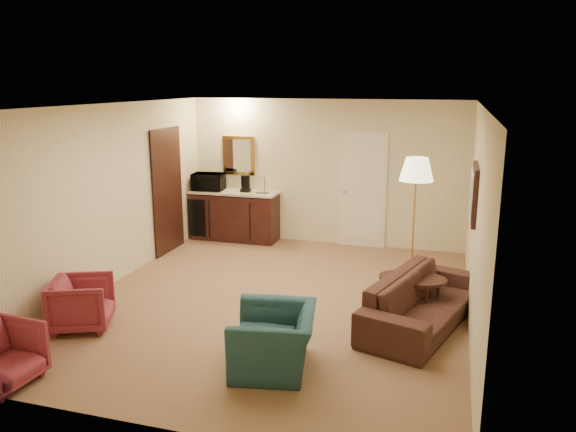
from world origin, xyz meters
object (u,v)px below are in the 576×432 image
(sofa, at_px, (423,293))
(waste_bin, at_px, (267,235))
(wetbar_cabinet, at_px, (235,215))
(floor_lamp, at_px, (414,220))
(microwave, at_px, (208,180))
(rose_chair_near, at_px, (82,301))
(coffee_maker, at_px, (245,183))
(teal_armchair, at_px, (274,330))
(coffee_table, at_px, (412,295))

(sofa, xyz_separation_m, waste_bin, (-2.95, 2.86, -0.28))
(wetbar_cabinet, distance_m, floor_lamp, 3.63)
(wetbar_cabinet, bearing_deg, microwave, -175.79)
(wetbar_cabinet, xyz_separation_m, rose_chair_near, (-0.31, -4.16, -0.12))
(wetbar_cabinet, xyz_separation_m, microwave, (-0.50, -0.04, 0.65))
(coffee_maker, bearing_deg, sofa, -47.19)
(teal_armchair, bearing_deg, wetbar_cabinet, -164.55)
(rose_chair_near, height_order, microwave, microwave)
(rose_chair_near, distance_m, floor_lamp, 4.67)
(coffee_table, height_order, floor_lamp, floor_lamp)
(teal_armchair, relative_size, rose_chair_near, 1.39)
(sofa, bearing_deg, floor_lamp, 25.99)
(wetbar_cabinet, height_order, sofa, wetbar_cabinet)
(floor_lamp, bearing_deg, waste_bin, 155.16)
(coffee_table, distance_m, floor_lamp, 1.46)
(sofa, xyz_separation_m, floor_lamp, (-0.25, 1.61, 0.51))
(wetbar_cabinet, height_order, microwave, microwave)
(sofa, relative_size, teal_armchair, 2.25)
(rose_chair_near, distance_m, waste_bin, 4.21)
(wetbar_cabinet, xyz_separation_m, floor_lamp, (3.35, -1.32, 0.46))
(floor_lamp, bearing_deg, coffee_table, -85.56)
(teal_armchair, distance_m, waste_bin, 4.64)
(floor_lamp, xyz_separation_m, coffee_maker, (-3.13, 1.33, 0.15))
(sofa, relative_size, coffee_table, 2.51)
(wetbar_cabinet, height_order, coffee_maker, coffee_maker)
(teal_armchair, xyz_separation_m, rose_chair_near, (-2.50, 0.27, -0.07))
(coffee_table, distance_m, microwave, 4.79)
(wetbar_cabinet, distance_m, microwave, 0.82)
(sofa, bearing_deg, coffee_maker, 66.16)
(wetbar_cabinet, bearing_deg, rose_chair_near, -94.23)
(wetbar_cabinet, relative_size, waste_bin, 5.75)
(sofa, height_order, coffee_table, sofa)
(teal_armchair, height_order, floor_lamp, floor_lamp)
(rose_chair_near, bearing_deg, wetbar_cabinet, -27.78)
(floor_lamp, relative_size, microwave, 3.24)
(microwave, relative_size, coffee_maker, 1.86)
(sofa, xyz_separation_m, microwave, (-4.10, 2.89, 0.70))
(microwave, distance_m, coffee_maker, 0.72)
(floor_lamp, height_order, microwave, floor_lamp)
(coffee_table, distance_m, waste_bin, 3.78)
(waste_bin, height_order, microwave, microwave)
(waste_bin, distance_m, microwave, 1.51)
(waste_bin, bearing_deg, microwave, 178.35)
(coffee_table, bearing_deg, floor_lamp, 94.44)
(coffee_table, relative_size, floor_lamp, 0.46)
(teal_armchair, relative_size, coffee_table, 1.12)
(rose_chair_near, xyz_separation_m, coffee_maker, (0.53, 4.18, 0.73))
(floor_lamp, xyz_separation_m, waste_bin, (-2.70, 1.25, -0.78))
(microwave, bearing_deg, rose_chair_near, -93.56)
(teal_armchair, bearing_deg, microwave, -159.39)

